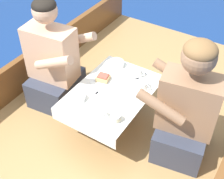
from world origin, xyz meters
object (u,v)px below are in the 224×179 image
person_starboard (186,111)px  coffee_cup_port (138,72)px  person_port (53,64)px  tin_can (116,118)px  coffee_cup_center (143,85)px  coffee_cup_starboard (102,114)px  sandwich (103,78)px

person_starboard → coffee_cup_port: bearing=-33.7°
person_port → tin_can: 0.80m
coffee_cup_center → person_port: bearing=-167.5°
person_port → coffee_cup_port: person_port is taller
person_port → coffee_cup_center: bearing=6.0°
person_starboard → coffee_cup_center: 0.41m
coffee_cup_center → coffee_cup_starboard: bearing=-102.1°
coffee_cup_port → sandwich: bearing=-135.3°
sandwich → coffee_cup_starboard: (0.21, -0.34, -0.01)m
coffee_cup_starboard → person_starboard: bearing=33.1°
person_starboard → coffee_cup_starboard: 0.59m
person_port → coffee_cup_port: 0.71m
coffee_cup_port → tin_can: size_ratio=1.39×
person_port → coffee_cup_port: bearing=16.6°
person_port → coffee_cup_center: size_ratio=9.52×
coffee_cup_port → tin_can: (0.11, -0.52, -0.01)m
sandwich → coffee_cup_port: 0.29m
person_starboard → coffee_cup_port: (-0.50, 0.22, -0.01)m
coffee_cup_starboard → tin_can: (0.10, 0.02, 0.00)m
tin_can → person_starboard: bearing=37.4°
person_port → sandwich: (0.45, 0.07, -0.00)m
person_starboard → coffee_cup_starboard: size_ratio=10.82×
tin_can → sandwich: bearing=135.2°
coffee_cup_port → coffee_cup_center: (0.10, -0.11, -0.01)m
coffee_cup_starboard → person_port: bearing=158.2°
person_starboard → sandwich: bearing=-11.0°
coffee_cup_port → coffee_cup_center: coffee_cup_port is taller
person_starboard → coffee_cup_starboard: bearing=23.6°
person_starboard → coffee_cup_port: 0.54m
coffee_cup_starboard → coffee_cup_center: size_ratio=0.88×
coffee_cup_center → coffee_cup_port: bearing=131.2°
person_starboard → sandwich: size_ratio=8.78×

